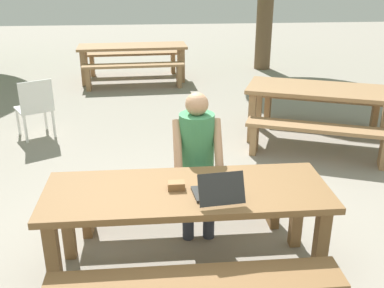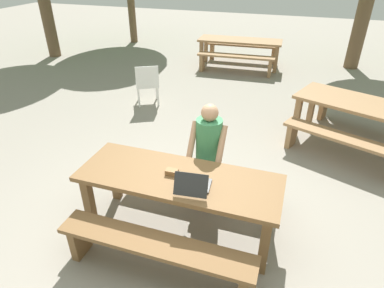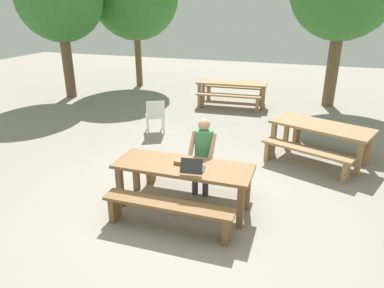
{
  "view_description": "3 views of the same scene",
  "coord_description": "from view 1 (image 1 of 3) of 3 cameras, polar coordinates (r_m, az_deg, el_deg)",
  "views": [
    {
      "loc": [
        -0.22,
        -2.88,
        2.26
      ],
      "look_at": [
        0.06,
        0.25,
        0.98
      ],
      "focal_mm": 41.85,
      "sensor_mm": 36.0,
      "label": 1
    },
    {
      "loc": [
        0.99,
        -2.52,
        2.69
      ],
      "look_at": [
        0.06,
        0.25,
        0.98
      ],
      "focal_mm": 30.75,
      "sensor_mm": 36.0,
      "label": 2
    },
    {
      "loc": [
        1.65,
        -4.56,
        2.99
      ],
      "look_at": [
        0.06,
        0.25,
        0.98
      ],
      "focal_mm": 33.42,
      "sensor_mm": 36.0,
      "label": 3
    }
  ],
  "objects": [
    {
      "name": "ground_plane",
      "position": [
        3.67,
        -0.59,
        -15.86
      ],
      "size": [
        30.0,
        30.0,
        0.0
      ],
      "primitive_type": "plane",
      "color": "gray"
    },
    {
      "name": "picnic_table_front",
      "position": [
        3.32,
        -0.63,
        -7.36
      ],
      "size": [
        2.08,
        0.74,
        0.73
      ],
      "color": "brown",
      "rests_on": "ground"
    },
    {
      "name": "bench_far",
      "position": [
        4.01,
        -1.34,
        -6.52
      ],
      "size": [
        1.88,
        0.3,
        0.43
      ],
      "color": "brown",
      "rests_on": "ground"
    },
    {
      "name": "laptop",
      "position": [
        3.13,
        3.31,
        -6.0
      ],
      "size": [
        0.35,
        0.35,
        0.22
      ],
      "rotation": [
        0.0,
        0.0,
        3.25
      ],
      "color": "#2D2D2D",
      "rests_on": "picnic_table_front"
    },
    {
      "name": "small_pouch",
      "position": [
        3.26,
        -2.02,
        -5.31
      ],
      "size": [
        0.12,
        0.08,
        0.06
      ],
      "color": "olive",
      "rests_on": "picnic_table_front"
    },
    {
      "name": "person_seated",
      "position": [
        3.81,
        0.65,
        -1.35
      ],
      "size": [
        0.41,
        0.41,
        1.27
      ],
      "color": "#333847",
      "rests_on": "ground"
    },
    {
      "name": "plastic_chair",
      "position": [
        6.42,
        -19.35,
        4.46
      ],
      "size": [
        0.6,
        0.6,
        0.83
      ],
      "rotation": [
        0.0,
        0.0,
        3.65
      ],
      "color": "white",
      "rests_on": "ground"
    },
    {
      "name": "picnic_table_mid",
      "position": [
        9.18,
        -7.57,
        11.72
      ],
      "size": [
        2.17,
        0.82,
        0.72
      ],
      "rotation": [
        0.0,
        0.0,
        0.05
      ],
      "color": "#9E754C",
      "rests_on": "ground"
    },
    {
      "name": "bench_mid_south",
      "position": [
        8.65,
        -7.42,
        9.32
      ],
      "size": [
        1.93,
        0.39,
        0.47
      ],
      "rotation": [
        0.0,
        0.0,
        0.05
      ],
      "color": "#9E754C",
      "rests_on": "ground"
    },
    {
      "name": "bench_mid_north",
      "position": [
        9.8,
        -7.55,
        10.83
      ],
      "size": [
        1.93,
        0.39,
        0.47
      ],
      "rotation": [
        0.0,
        0.0,
        0.05
      ],
      "color": "#9E754C",
      "rests_on": "ground"
    },
    {
      "name": "picnic_table_rear",
      "position": [
        6.14,
        16.21,
        5.92
      ],
      "size": [
        2.09,
        1.46,
        0.73
      ],
      "rotation": [
        0.0,
        0.0,
        -0.37
      ],
      "color": "#9E754C",
      "rests_on": "ground"
    },
    {
      "name": "bench_rear_south",
      "position": [
        5.6,
        15.75,
        1.19
      ],
      "size": [
        1.72,
        0.91,
        0.44
      ],
      "rotation": [
        0.0,
        0.0,
        -0.37
      ],
      "color": "#9E754C",
      "rests_on": "ground"
    },
    {
      "name": "bench_rear_north",
      "position": [
        6.86,
        16.06,
        4.99
      ],
      "size": [
        1.72,
        0.91,
        0.44
      ],
      "rotation": [
        0.0,
        0.0,
        -0.37
      ],
      "color": "#9E754C",
      "rests_on": "ground"
    }
  ]
}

